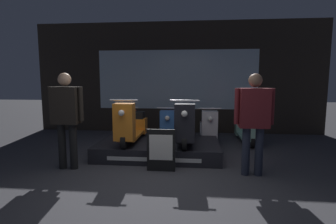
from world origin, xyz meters
The scene contains 12 objects.
ground_plane centered at (0.00, 0.00, 0.00)m, with size 30.00×30.00×0.00m, color #38383D.
shop_wall_back centered at (0.00, 4.06, 1.60)m, with size 8.37×0.09×3.20m.
display_platform centered at (-0.21, 1.58, 0.15)m, with size 2.45×1.41×0.29m.
scooter_display_left centered at (-0.76, 1.52, 0.64)m, with size 0.52×1.58×0.91m.
scooter_display_right centered at (0.35, 1.52, 0.64)m, with size 0.52×1.58×0.91m.
scooter_backrow_0 centered at (-1.05, 2.92, 0.35)m, with size 0.52×1.58×0.91m.
scooter_backrow_1 centered at (-0.09, 2.92, 0.35)m, with size 0.52×1.58×0.91m.
scooter_backrow_2 centered at (0.87, 2.92, 0.35)m, with size 0.52×1.58×0.91m.
scooter_backrow_3 centered at (1.83, 2.92, 0.35)m, with size 0.52×1.58×0.91m.
person_left_browsing centered at (-1.68, 0.64, 1.00)m, with size 0.62×0.26×1.67m.
person_right_browsing centered at (1.47, 0.64, 0.99)m, with size 0.62×0.26×1.66m.
price_sign_board centered at (-0.04, 0.67, 0.37)m, with size 0.49×0.04×0.73m.
Camera 1 is at (0.51, -3.63, 1.57)m, focal length 28.00 mm.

